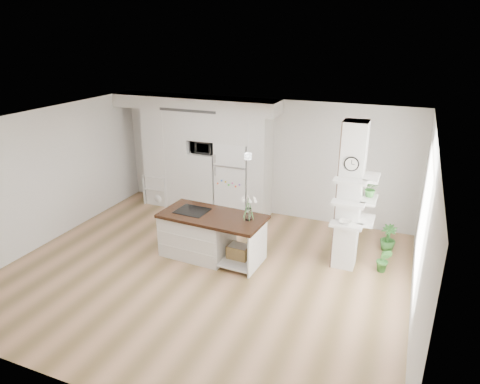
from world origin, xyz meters
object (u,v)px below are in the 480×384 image
object	(u,v)px
refrigerator	(235,178)
floor_plant_a	(384,260)
bookshelf	(159,191)
kitchen_island	(203,233)

from	to	relation	value
refrigerator	floor_plant_a	xyz separation A→B (m)	(3.52, -1.47, -0.64)
bookshelf	floor_plant_a	bearing A→B (deg)	-13.58
refrigerator	bookshelf	distance (m)	2.07
refrigerator	kitchen_island	size ratio (longest dim) A/B	0.87
floor_plant_a	kitchen_island	bearing A→B (deg)	-168.61
kitchen_island	refrigerator	bearing A→B (deg)	99.57
kitchen_island	bookshelf	distance (m)	2.96
refrigerator	floor_plant_a	bearing A→B (deg)	-22.66
bookshelf	floor_plant_a	distance (m)	5.66
kitchen_island	floor_plant_a	distance (m)	3.36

